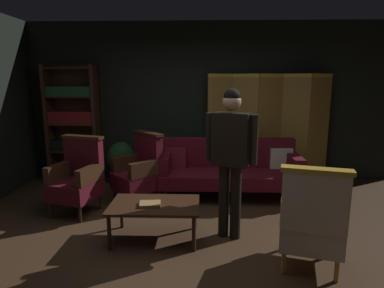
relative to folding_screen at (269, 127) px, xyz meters
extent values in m
plane|color=#3D2819|center=(-1.30, -2.18, -0.99)|extent=(10.00, 10.00, 0.00)
cube|color=black|center=(-1.30, 0.27, 0.41)|extent=(7.20, 0.10, 2.80)
cube|color=olive|center=(-0.85, 0.04, -0.04)|extent=(0.45, 0.17, 1.90)
cube|color=gold|center=(-0.85, 0.04, 0.88)|extent=(0.45, 0.18, 0.06)
cube|color=olive|center=(-0.42, 0.02, -0.04)|extent=(0.43, 0.22, 1.90)
cube|color=gold|center=(-0.42, 0.02, 0.88)|extent=(0.44, 0.22, 0.06)
cube|color=olive|center=(0.01, 0.00, -0.04)|extent=(0.45, 0.18, 1.90)
cube|color=gold|center=(0.01, 0.00, 0.88)|extent=(0.45, 0.18, 0.06)
cube|color=olive|center=(0.43, -0.03, -0.04)|extent=(0.42, 0.24, 1.90)
cube|color=gold|center=(0.43, -0.03, 0.88)|extent=(0.43, 0.24, 0.06)
cube|color=olive|center=(0.84, -0.03, -0.04)|extent=(0.42, 0.24, 1.90)
cube|color=gold|center=(0.84, -0.03, 0.88)|extent=(0.42, 0.25, 0.06)
cube|color=#382114|center=(-3.87, 0.00, 0.04)|extent=(0.06, 0.32, 2.05)
cube|color=#382114|center=(-3.03, 0.00, 0.04)|extent=(0.06, 0.32, 2.05)
cube|color=#382114|center=(-3.45, 0.15, 0.04)|extent=(0.90, 0.02, 2.05)
cube|color=#382114|center=(-3.45, 0.00, -0.93)|extent=(0.86, 0.30, 0.02)
cube|color=#382114|center=(-3.45, 0.00, -0.44)|extent=(0.86, 0.30, 0.02)
cube|color=black|center=(-3.45, -0.02, -0.33)|extent=(0.78, 0.22, 0.20)
cube|color=#382114|center=(-3.45, 0.00, 0.04)|extent=(0.86, 0.30, 0.02)
cube|color=maroon|center=(-3.45, -0.02, 0.16)|extent=(0.78, 0.22, 0.22)
cube|color=#382114|center=(-3.45, 0.00, 0.52)|extent=(0.86, 0.30, 0.02)
cube|color=#1E4C28|center=(-3.45, -0.02, 0.62)|extent=(0.78, 0.22, 0.16)
cube|color=#382114|center=(-3.45, 0.00, 1.00)|extent=(0.86, 0.30, 0.02)
cylinder|color=#382114|center=(-1.70, -1.13, -0.88)|extent=(0.07, 0.07, 0.22)
cylinder|color=#382114|center=(0.20, -1.13, -0.88)|extent=(0.07, 0.07, 0.22)
cylinder|color=#382114|center=(-1.70, -0.53, -0.88)|extent=(0.07, 0.07, 0.22)
cylinder|color=#382114|center=(0.20, -0.53, -0.88)|extent=(0.07, 0.07, 0.22)
cube|color=#4C0F19|center=(-0.75, -0.83, -0.67)|extent=(2.10, 0.76, 0.20)
cube|color=#4C0F19|center=(-0.75, -0.52, -0.34)|extent=(2.10, 0.18, 0.46)
cube|color=#4C0F19|center=(-1.73, -0.83, -0.44)|extent=(0.16, 0.68, 0.26)
cube|color=#4C0F19|center=(0.23, -0.83, -0.44)|extent=(0.16, 0.68, 0.26)
cube|color=maroon|center=(-1.58, -0.63, -0.42)|extent=(0.36, 0.19, 0.35)
cube|color=beige|center=(0.08, -0.63, -0.42)|extent=(0.34, 0.12, 0.34)
cylinder|color=#382114|center=(-2.15, -2.46, -0.79)|extent=(0.04, 0.04, 0.39)
cylinder|color=#382114|center=(-1.25, -2.46, -0.79)|extent=(0.04, 0.04, 0.39)
cylinder|color=#382114|center=(-2.15, -1.92, -0.79)|extent=(0.04, 0.04, 0.39)
cylinder|color=#382114|center=(-1.25, -1.92, -0.79)|extent=(0.04, 0.04, 0.39)
cube|color=#382114|center=(-1.70, -2.19, -0.58)|extent=(1.00, 0.64, 0.03)
cylinder|color=gold|center=(0.17, -2.52, -0.88)|extent=(0.04, 0.04, 0.22)
cylinder|color=gold|center=(-0.27, -2.39, -0.88)|extent=(0.04, 0.04, 0.22)
cylinder|color=gold|center=(0.05, -2.96, -0.88)|extent=(0.04, 0.04, 0.22)
cylinder|color=gold|center=(-0.40, -2.84, -0.88)|extent=(0.04, 0.04, 0.22)
cube|color=beige|center=(-0.11, -2.68, -0.65)|extent=(0.69, 0.69, 0.24)
cube|color=beige|center=(-0.17, -2.90, -0.26)|extent=(0.57, 0.26, 0.54)
cube|color=gold|center=(-0.17, -2.90, 0.03)|extent=(0.61, 0.28, 0.04)
cube|color=gold|center=(0.12, -2.74, -0.42)|extent=(0.22, 0.51, 0.22)
cube|color=gold|center=(-0.34, -2.61, -0.42)|extent=(0.22, 0.51, 0.22)
cylinder|color=#382114|center=(-3.15, -1.67, -0.88)|extent=(0.04, 0.04, 0.22)
cylinder|color=#382114|center=(-2.71, -1.79, -0.88)|extent=(0.04, 0.04, 0.22)
cylinder|color=#382114|center=(-3.03, -1.23, -0.88)|extent=(0.04, 0.04, 0.22)
cylinder|color=#382114|center=(-2.59, -1.35, -0.88)|extent=(0.04, 0.04, 0.22)
cube|color=#4C0F19|center=(-2.87, -1.51, -0.65)|extent=(0.69, 0.69, 0.24)
cube|color=#4C0F19|center=(-2.81, -1.29, -0.26)|extent=(0.57, 0.27, 0.54)
cube|color=#382114|center=(-2.81, -1.29, 0.03)|extent=(0.61, 0.29, 0.04)
cube|color=#382114|center=(-3.10, -1.45, -0.42)|extent=(0.22, 0.51, 0.22)
cube|color=#382114|center=(-2.64, -1.58, -0.42)|extent=(0.22, 0.51, 0.22)
cylinder|color=#382114|center=(-2.45, -1.09, -0.88)|extent=(0.04, 0.04, 0.22)
cylinder|color=#382114|center=(-2.13, -1.43, -0.88)|extent=(0.04, 0.04, 0.22)
cylinder|color=#382114|center=(-2.12, -0.77, -0.88)|extent=(0.04, 0.04, 0.22)
cylinder|color=#382114|center=(-1.80, -1.11, -0.88)|extent=(0.04, 0.04, 0.22)
cube|color=#4C0F19|center=(-2.12, -1.10, -0.65)|extent=(0.79, 0.79, 0.24)
cube|color=#4C0F19|center=(-1.96, -0.94, -0.26)|extent=(0.47, 0.49, 0.54)
cube|color=#382114|center=(-1.96, -0.94, 0.03)|extent=(0.51, 0.52, 0.04)
cube|color=#382114|center=(-2.29, -0.93, -0.42)|extent=(0.42, 0.41, 0.22)
cube|color=#382114|center=(-1.96, -1.27, -0.42)|extent=(0.42, 0.41, 0.22)
cylinder|color=black|center=(-0.78, -2.14, -0.56)|extent=(0.12, 0.12, 0.86)
cylinder|color=black|center=(-0.91, -2.09, -0.56)|extent=(0.12, 0.12, 0.86)
cube|color=maroon|center=(-0.85, -2.12, -0.09)|extent=(0.36, 0.26, 0.09)
cube|color=black|center=(-0.85, -2.12, 0.16)|extent=(0.45, 0.34, 0.58)
cube|color=white|center=(-0.81, -2.01, 0.19)|extent=(0.14, 0.06, 0.41)
cube|color=maroon|center=(-0.81, -2.01, 0.42)|extent=(0.09, 0.05, 0.04)
cylinder|color=black|center=(-0.61, -2.21, 0.17)|extent=(0.09, 0.09, 0.54)
cylinder|color=black|center=(-1.08, -2.03, 0.17)|extent=(0.09, 0.09, 0.54)
sphere|color=tan|center=(-0.85, -2.12, 0.57)|extent=(0.20, 0.20, 0.20)
sphere|color=black|center=(-0.85, -2.12, 0.62)|extent=(0.18, 0.18, 0.18)
cylinder|color=brown|center=(-2.57, -0.21, -0.85)|extent=(0.28, 0.28, 0.28)
ellipsoid|color=#193D19|center=(-2.57, -0.21, -0.50)|extent=(0.46, 0.46, 0.53)
cube|color=#9E7A47|center=(-1.74, -2.24, -0.55)|extent=(0.25, 0.20, 0.03)
camera|label=1|loc=(-1.17, -5.63, 0.79)|focal=30.39mm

